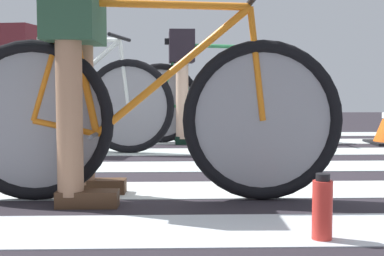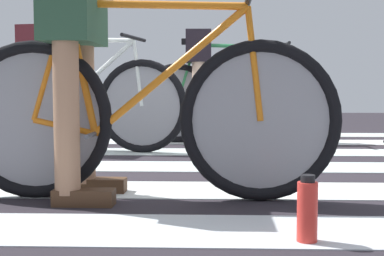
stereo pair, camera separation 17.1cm
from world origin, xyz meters
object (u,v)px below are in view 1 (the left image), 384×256
(bicycle_1_of_3, at_px, (147,114))
(bicycle_3_of_3, at_px, (216,100))
(cyclist_1_of_3, at_px, (76,58))
(cyclist_3_of_3, at_px, (182,71))
(water_bottle, at_px, (322,209))
(bicycle_2_of_3, at_px, (64,102))
(cyclist_2_of_3, at_px, (25,70))

(bicycle_1_of_3, distance_m, bicycle_3_of_3, 2.54)
(cyclist_1_of_3, relative_size, cyclist_3_of_3, 0.98)
(bicycle_3_of_3, xyz_separation_m, water_bottle, (0.11, -3.15, -0.28))
(bicycle_2_of_3, bearing_deg, bicycle_3_of_3, 39.71)
(bicycle_2_of_3, xyz_separation_m, bicycle_3_of_3, (1.23, 0.68, 0.00))
(bicycle_3_of_3, bearing_deg, bicycle_2_of_3, -152.97)
(bicycle_2_of_3, distance_m, cyclist_2_of_3, 0.40)
(bicycle_2_of_3, bearing_deg, bicycle_1_of_3, -56.86)
(cyclist_1_of_3, height_order, water_bottle, cyclist_1_of_3)
(bicycle_2_of_3, relative_size, bicycle_3_of_3, 0.99)
(bicycle_3_of_3, bearing_deg, cyclist_3_of_3, -180.00)
(bicycle_3_of_3, height_order, water_bottle, bicycle_3_of_3)
(cyclist_1_of_3, bearing_deg, cyclist_2_of_3, 112.50)
(bicycle_1_of_3, xyz_separation_m, bicycle_2_of_3, (-0.74, 1.82, 0.00))
(cyclist_1_of_3, xyz_separation_m, cyclist_2_of_3, (-0.73, 1.87, -0.00))
(cyclist_3_of_3, bearing_deg, cyclist_1_of_3, -102.98)
(cyclist_1_of_3, xyz_separation_m, bicycle_2_of_3, (-0.43, 1.81, -0.25))
(bicycle_1_of_3, relative_size, cyclist_2_of_3, 1.78)
(bicycle_1_of_3, xyz_separation_m, water_bottle, (0.61, -0.66, -0.28))
(bicycle_3_of_3, bearing_deg, cyclist_2_of_3, -159.85)
(bicycle_1_of_3, height_order, cyclist_1_of_3, cyclist_1_of_3)
(cyclist_1_of_3, xyz_separation_m, water_bottle, (0.92, -0.67, -0.53))
(bicycle_1_of_3, bearing_deg, cyclist_3_of_3, 86.84)
(cyclist_2_of_3, distance_m, cyclist_3_of_3, 1.37)
(bicycle_1_of_3, height_order, bicycle_3_of_3, same)
(cyclist_1_of_3, height_order, cyclist_3_of_3, cyclist_3_of_3)
(cyclist_1_of_3, height_order, cyclist_2_of_3, same)
(cyclist_2_of_3, xyz_separation_m, water_bottle, (1.65, -2.54, -0.53))
(cyclist_2_of_3, bearing_deg, bicycle_1_of_3, -49.90)
(bicycle_3_of_3, xyz_separation_m, cyclist_3_of_3, (-0.31, -0.01, 0.26))
(bicycle_1_of_3, relative_size, bicycle_3_of_3, 1.00)
(bicycle_3_of_3, relative_size, cyclist_3_of_3, 1.73)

